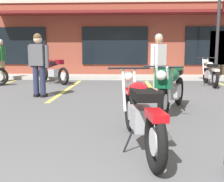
# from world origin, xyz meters

# --- Properties ---
(ground_plane) EXTENTS (80.00, 80.00, 0.00)m
(ground_plane) POSITION_xyz_m (0.00, 3.76, 0.00)
(ground_plane) COLOR #515154
(sidewalk_kerb) EXTENTS (22.00, 1.80, 0.14)m
(sidewalk_kerb) POSITION_xyz_m (0.00, 11.65, 0.07)
(sidewalk_kerb) COLOR #A8A59E
(sidewalk_kerb) RESTS_ON ground_plane
(brick_storefront_building) EXTENTS (17.56, 7.10, 3.67)m
(brick_storefront_building) POSITION_xyz_m (0.00, 15.13, 1.84)
(brick_storefront_building) COLOR brown
(brick_storefront_building) RESTS_ON ground_plane
(painted_stall_lines) EXTENTS (8.22, 4.80, 0.01)m
(painted_stall_lines) POSITION_xyz_m (-0.00, 8.05, 0.00)
(painted_stall_lines) COLOR #DBCC4C
(painted_stall_lines) RESTS_ON ground_plane
(motorcycle_foreground_classic) EXTENTS (0.75, 2.10, 0.98)m
(motorcycle_foreground_classic) POSITION_xyz_m (0.70, 2.82, 0.46)
(motorcycle_foreground_classic) COLOR black
(motorcycle_foreground_classic) RESTS_ON ground_plane
(motorcycle_red_sportbike) EXTENTS (0.66, 2.11, 0.98)m
(motorcycle_red_sportbike) POSITION_xyz_m (3.51, 9.22, 0.46)
(motorcycle_red_sportbike) COLOR black
(motorcycle_red_sportbike) RESTS_ON ground_plane
(motorcycle_black_cruiser) EXTENTS (1.07, 2.01, 0.98)m
(motorcycle_black_cruiser) POSITION_xyz_m (1.42, 4.82, 0.53)
(motorcycle_black_cruiser) COLOR black
(motorcycle_black_cruiser) RESTS_ON ground_plane
(motorcycle_silver_naked) EXTENTS (1.67, 1.63, 0.98)m
(motorcycle_silver_naked) POSITION_xyz_m (-2.32, 9.63, 0.53)
(motorcycle_silver_naked) COLOR black
(motorcycle_silver_naked) RESTS_ON ground_plane
(person_in_shorts_foreground) EXTENTS (0.28, 0.60, 1.68)m
(person_in_shorts_foreground) POSITION_xyz_m (-4.45, 10.06, 0.95)
(person_in_shorts_foreground) COLOR black
(person_in_shorts_foreground) RESTS_ON ground_plane
(person_by_back_row) EXTENTS (0.50, 0.49, 1.68)m
(person_by_back_row) POSITION_xyz_m (1.39, 6.77, 0.95)
(person_by_back_row) COLOR black
(person_by_back_row) RESTS_ON ground_plane
(person_near_building) EXTENTS (0.61, 0.34, 1.68)m
(person_near_building) POSITION_xyz_m (-1.78, 6.49, 0.95)
(person_near_building) COLOR black
(person_near_building) RESTS_ON ground_plane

